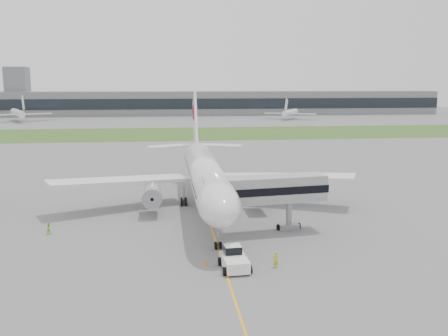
{
  "coord_description": "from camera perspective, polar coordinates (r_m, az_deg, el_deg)",
  "views": [
    {
      "loc": [
        -5.97,
        -71.14,
        19.51
      ],
      "look_at": [
        2.71,
        2.0,
        6.78
      ],
      "focal_mm": 40.0,
      "sensor_mm": 36.0,
      "label": 1
    }
  ],
  "objects": [
    {
      "name": "terminal_building",
      "position": [
        301.33,
        -5.67,
        7.38
      ],
      "size": [
        320.0,
        22.3,
        14.0
      ],
      "color": "slate",
      "rests_on": "ground"
    },
    {
      "name": "jet_bridge",
      "position": [
        64.4,
        4.12,
        -2.6
      ],
      "size": [
        16.58,
        6.81,
        7.71
      ],
      "rotation": [
        0.0,
        0.0,
        0.14
      ],
      "color": "#A9AAAC",
      "rests_on": "ground"
    },
    {
      "name": "apron_markings",
      "position": [
        69.22,
        -1.56,
        -6.57
      ],
      "size": [
        70.0,
        70.0,
        0.04
      ],
      "primitive_type": null,
      "color": "#F7A715",
      "rests_on": "ground"
    },
    {
      "name": "safety_cone_left",
      "position": [
        54.84,
        -2.18,
        -10.71
      ],
      "size": [
        0.44,
        0.44,
        0.6
      ],
      "primitive_type": "cone",
      "color": "orange",
      "rests_on": "ground"
    },
    {
      "name": "ground_crew_near",
      "position": [
        54.15,
        5.91,
        -10.35
      ],
      "size": [
        0.77,
        0.66,
        1.8
      ],
      "primitive_type": "imported",
      "rotation": [
        0.0,
        0.0,
        3.57
      ],
      "color": "gold",
      "rests_on": "ground"
    },
    {
      "name": "airliner",
      "position": [
        77.5,
        -2.24,
        -0.49
      ],
      "size": [
        48.13,
        53.95,
        17.88
      ],
      "color": "white",
      "rests_on": "ground"
    },
    {
      "name": "ground",
      "position": [
        74.01,
        -1.91,
        -5.48
      ],
      "size": [
        600.0,
        600.0,
        0.0
      ],
      "primitive_type": "plane",
      "color": "slate",
      "rests_on": "ground"
    },
    {
      "name": "grass_strip",
      "position": [
        192.23,
        -4.97,
        3.95
      ],
      "size": [
        600.0,
        50.0,
        0.02
      ],
      "primitive_type": "cube",
      "color": "#34541F",
      "rests_on": "ground"
    },
    {
      "name": "control_tower",
      "position": [
        315.18,
        -22.33,
        5.53
      ],
      "size": [
        12.0,
        12.0,
        56.0
      ],
      "primitive_type": null,
      "color": "slate",
      "rests_on": "ground"
    },
    {
      "name": "pushback_tug",
      "position": [
        53.63,
        1.16,
        -10.35
      ],
      "size": [
        3.23,
        4.56,
        2.25
      ],
      "rotation": [
        0.0,
        0.0,
        0.07
      ],
      "color": "white",
      "rests_on": "ground"
    },
    {
      "name": "distant_aircraft_left",
      "position": [
        269.65,
        -22.46,
        4.92
      ],
      "size": [
        40.92,
        38.89,
        12.38
      ],
      "primitive_type": null,
      "rotation": [
        0.0,
        0.0,
        0.4
      ],
      "color": "white",
      "rests_on": "ground"
    },
    {
      "name": "ground_crew_far",
      "position": [
        68.99,
        -19.35,
        -6.51
      ],
      "size": [
        0.96,
        0.96,
        1.56
      ],
      "primitive_type": "imported",
      "rotation": [
        0.0,
        0.0,
        0.79
      ],
      "color": "#9AED27",
      "rests_on": "ground"
    },
    {
      "name": "distant_aircraft_right",
      "position": [
        266.79,
        7.55,
        5.53
      ],
      "size": [
        35.65,
        34.3,
        10.51
      ],
      "primitive_type": null,
      "rotation": [
        0.0,
        0.0,
        -0.49
      ],
      "color": "white",
      "rests_on": "ground"
    },
    {
      "name": "safety_cone_right",
      "position": [
        54.43,
        0.51,
        -10.92
      ],
      "size": [
        0.35,
        0.35,
        0.49
      ],
      "primitive_type": "cone",
      "color": "orange",
      "rests_on": "ground"
    }
  ]
}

